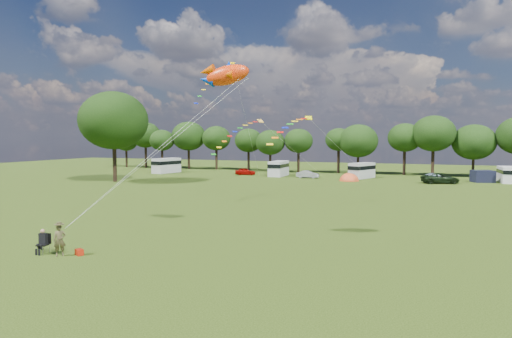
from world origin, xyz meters
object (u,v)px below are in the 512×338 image
(car_b, at_px, (308,174))
(kite_flyer, at_px, (60,240))
(car_a, at_px, (245,172))
(car_d, at_px, (440,178))
(big_tree, at_px, (114,121))
(campervan_b, at_px, (279,168))
(fish_kite, at_px, (224,75))
(tent_orange, at_px, (349,181))
(tent_greyblue, at_px, (432,181))
(campervan_c, at_px, (362,170))
(campervan_d, at_px, (507,174))
(campervan_a, at_px, (167,165))
(camp_chair, at_px, (44,239))

(car_b, height_order, kite_flyer, kite_flyer)
(car_a, xyz_separation_m, car_d, (31.30, -3.09, 0.11))
(big_tree, height_order, campervan_b, big_tree)
(kite_flyer, relative_size, fish_kite, 0.50)
(tent_orange, height_order, kite_flyer, kite_flyer)
(car_b, xyz_separation_m, tent_greyblue, (18.71, 1.43, -0.57))
(campervan_c, xyz_separation_m, kite_flyer, (-9.68, -52.54, -0.46))
(car_d, bearing_deg, campervan_b, 64.14)
(campervan_d, bearing_deg, kite_flyer, 148.73)
(campervan_a, bearing_deg, car_a, -75.31)
(campervan_c, distance_m, kite_flyer, 53.43)
(car_b, bearing_deg, campervan_d, -86.07)
(campervan_b, bearing_deg, car_d, -97.15)
(campervan_b, distance_m, fish_kite, 46.59)
(camp_chair, bearing_deg, car_a, 85.89)
(camp_chair, bearing_deg, kite_flyer, -18.19)
(campervan_d, xyz_separation_m, camp_chair, (-31.53, -52.90, -0.42))
(camp_chair, bearing_deg, campervan_a, 101.87)
(big_tree, bearing_deg, kite_flyer, -54.87)
(campervan_a, distance_m, campervan_c, 35.39)
(tent_orange, bearing_deg, car_a, 167.65)
(campervan_c, bearing_deg, campervan_b, 117.50)
(kite_flyer, bearing_deg, campervan_c, 36.30)
(kite_flyer, bearing_deg, car_d, 23.09)
(campervan_a, height_order, kite_flyer, campervan_a)
(car_b, bearing_deg, car_a, 78.59)
(campervan_a, relative_size, campervan_c, 1.08)
(campervan_d, bearing_deg, tent_greyblue, 99.24)
(camp_chair, relative_size, fish_kite, 0.40)
(car_d, relative_size, fish_kite, 1.49)
(big_tree, relative_size, kite_flyer, 7.65)
(car_a, bearing_deg, campervan_a, 75.76)
(car_a, height_order, campervan_c, campervan_c)
(campervan_d, relative_size, tent_greyblue, 1.34)
(campervan_d, height_order, tent_greyblue, campervan_d)
(campervan_c, bearing_deg, big_tree, 142.68)
(campervan_c, bearing_deg, car_d, -86.62)
(kite_flyer, bearing_deg, campervan_b, 51.26)
(car_d, height_order, tent_greyblue, car_d)
(campervan_d, distance_m, tent_orange, 22.56)
(car_a, bearing_deg, campervan_d, -105.20)
(tent_greyblue, distance_m, kite_flyer, 54.94)
(campervan_c, bearing_deg, campervan_a, 116.67)
(big_tree, distance_m, car_b, 31.01)
(big_tree, distance_m, kite_flyer, 42.15)
(campervan_c, bearing_deg, car_b, 132.93)
(camp_chair, bearing_deg, car_b, 72.89)
(campervan_c, distance_m, tent_orange, 5.48)
(big_tree, height_order, car_a, big_tree)
(car_a, distance_m, campervan_b, 6.11)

